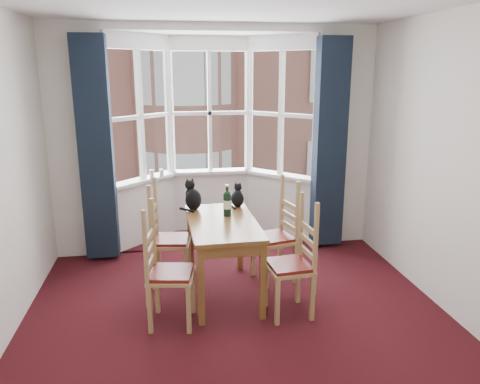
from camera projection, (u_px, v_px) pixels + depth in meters
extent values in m
plane|color=black|center=(245.00, 341.00, 4.03)|extent=(4.50, 4.50, 0.00)
plane|color=silver|center=(477.00, 175.00, 3.97)|extent=(0.00, 4.50, 4.50)
plane|color=silver|center=(360.00, 345.00, 1.52)|extent=(4.00, 0.00, 4.00)
cube|color=silver|center=(78.00, 144.00, 5.57)|extent=(0.70, 0.12, 2.80)
cube|color=silver|center=(342.00, 138.00, 6.06)|extent=(0.70, 0.12, 2.80)
cube|color=black|center=(96.00, 150.00, 5.45)|extent=(0.38, 0.22, 2.60)
cube|color=black|center=(330.00, 144.00, 5.87)|extent=(0.38, 0.22, 2.60)
cube|color=brown|center=(222.00, 223.00, 4.69)|extent=(0.71, 1.27, 0.04)
cube|color=brown|center=(201.00, 286.00, 4.20)|extent=(0.06, 0.06, 0.75)
cube|color=brown|center=(191.00, 241.00, 5.29)|extent=(0.06, 0.06, 0.75)
cube|color=brown|center=(263.00, 281.00, 4.30)|extent=(0.06, 0.06, 0.75)
cube|color=brown|center=(240.00, 238.00, 5.39)|extent=(0.06, 0.06, 0.75)
cube|color=#A3834F|center=(171.00, 274.00, 4.20)|extent=(0.46, 0.48, 0.06)
cube|color=#5D140F|center=(171.00, 273.00, 4.20)|extent=(0.42, 0.43, 0.03)
cube|color=#A3834F|center=(171.00, 241.00, 5.03)|extent=(0.45, 0.47, 0.06)
cube|color=#5D140F|center=(171.00, 239.00, 5.02)|extent=(0.41, 0.43, 0.03)
cube|color=#A3834F|center=(289.00, 266.00, 4.37)|extent=(0.44, 0.46, 0.06)
cube|color=#5D140F|center=(289.00, 265.00, 4.37)|extent=(0.39, 0.41, 0.03)
cube|color=#A3834F|center=(274.00, 238.00, 5.10)|extent=(0.49, 0.50, 0.06)
cube|color=#5D140F|center=(274.00, 237.00, 5.09)|extent=(0.44, 0.45, 0.03)
ellipsoid|color=black|center=(193.00, 200.00, 5.05)|extent=(0.25, 0.28, 0.23)
sphere|color=black|center=(190.00, 185.00, 5.08)|extent=(0.14, 0.14, 0.11)
cone|color=black|center=(187.00, 180.00, 5.05)|extent=(0.05, 0.05, 0.05)
cone|color=black|center=(192.00, 180.00, 5.08)|extent=(0.05, 0.05, 0.05)
ellipsoid|color=black|center=(237.00, 199.00, 5.16)|extent=(0.17, 0.21, 0.18)
sphere|color=black|center=(238.00, 187.00, 5.19)|extent=(0.10, 0.10, 0.09)
cone|color=black|center=(236.00, 184.00, 5.18)|extent=(0.04, 0.04, 0.04)
cone|color=black|center=(240.00, 184.00, 5.18)|extent=(0.04, 0.04, 0.04)
cylinder|color=black|center=(227.00, 205.00, 4.82)|extent=(0.08, 0.08, 0.24)
sphere|color=black|center=(227.00, 194.00, 4.79)|extent=(0.08, 0.08, 0.08)
cylinder|color=black|center=(227.00, 190.00, 4.78)|extent=(0.03, 0.03, 0.10)
cylinder|color=gold|center=(227.00, 186.00, 4.77)|extent=(0.03, 0.03, 0.02)
cylinder|color=silver|center=(227.00, 204.00, 4.82)|extent=(0.08, 0.08, 0.09)
cylinder|color=white|center=(152.00, 174.00, 6.15)|extent=(0.06, 0.06, 0.11)
cylinder|color=white|center=(162.00, 173.00, 6.20)|extent=(0.06, 0.06, 0.11)
plane|color=#333335|center=(177.00, 179.00, 36.36)|extent=(80.00, 80.00, 0.00)
cube|color=#A76856|center=(182.00, 104.00, 17.38)|extent=(18.00, 6.00, 14.00)
cylinder|color=#A76856|center=(186.00, 111.00, 14.52)|extent=(3.20, 3.20, 14.00)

